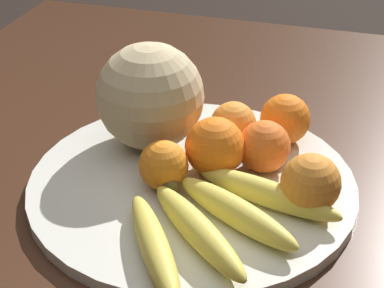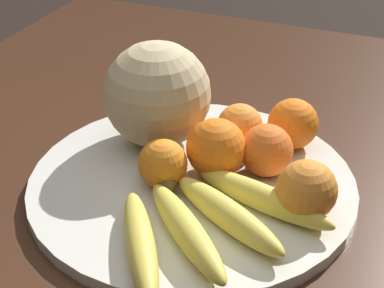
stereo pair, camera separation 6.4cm
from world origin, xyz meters
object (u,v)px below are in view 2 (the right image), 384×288
orange_front_left (267,150)px  orange_front_right (293,124)px  orange_top_small (163,164)px  orange_mid_center (240,127)px  orange_back_right (216,148)px  kitchen_table (143,266)px  fruit_bowl (192,184)px  banana_bunch (207,220)px  melon (157,95)px  orange_back_left (307,190)px

orange_front_left → orange_front_right: size_ratio=0.98×
orange_front_right → orange_top_small: size_ratio=1.12×
orange_mid_center → orange_back_right: 0.07m
orange_front_left → orange_front_right: bearing=170.1°
orange_front_left → orange_top_small: (0.07, -0.11, -0.00)m
kitchen_table → fruit_bowl: (-0.04, 0.05, 0.11)m
kitchen_table → banana_bunch: bearing=66.8°
orange_top_small → orange_mid_center: bearing=154.5°
melon → orange_back_right: bearing=66.0°
orange_back_right → melon: bearing=-114.0°
fruit_bowl → orange_top_small: size_ratio=6.70×
orange_mid_center → kitchen_table: bearing=-30.2°
banana_bunch → orange_mid_center: orange_mid_center is taller
fruit_bowl → orange_back_right: 0.05m
kitchen_table → orange_front_left: bearing=125.0°
fruit_bowl → orange_top_small: 0.05m
fruit_bowl → orange_back_left: orange_back_left is taller
kitchen_table → orange_back_left: orange_back_left is taller
melon → orange_mid_center: 0.11m
orange_mid_center → orange_back_right: bearing=-4.8°
orange_mid_center → orange_top_small: 0.13m
kitchen_table → orange_mid_center: 0.22m
orange_front_right → orange_top_small: 0.19m
banana_bunch → orange_back_left: bearing=74.2°
orange_back_left → orange_back_right: 0.13m
fruit_bowl → orange_front_left: bearing=121.9°
orange_front_right → orange_back_right: size_ratio=0.90×
orange_front_left → orange_top_small: orange_front_left is taller
orange_mid_center → orange_front_left: bearing=47.5°
kitchen_table → orange_front_left: orange_front_left is taller
orange_front_left → orange_front_right: (-0.07, 0.01, 0.00)m
banana_bunch → orange_front_left: size_ratio=3.81×
melon → orange_back_right: 0.11m
melon → orange_back_left: (0.08, 0.22, -0.04)m
banana_bunch → orange_front_left: orange_front_left is taller
orange_front_right → orange_back_left: size_ratio=0.97×
banana_bunch → orange_front_right: orange_front_right is taller
orange_front_right → orange_front_left: bearing=-9.9°
orange_back_right → orange_front_left: bearing=114.4°
fruit_bowl → melon: (-0.07, -0.08, 0.08)m
fruit_bowl → orange_back_left: size_ratio=5.83×
melon → orange_front_right: melon is taller
melon → orange_back_left: size_ratio=2.04×
orange_front_right → orange_mid_center: (0.03, -0.06, -0.00)m
kitchen_table → orange_top_small: 0.15m
banana_bunch → orange_back_right: bearing=142.0°
orange_mid_center → orange_top_small: size_ratio=1.02×
orange_front_left → orange_back_right: orange_back_right is taller
kitchen_table → orange_back_right: bearing=131.6°
kitchen_table → orange_front_left: (-0.09, 0.13, 0.15)m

